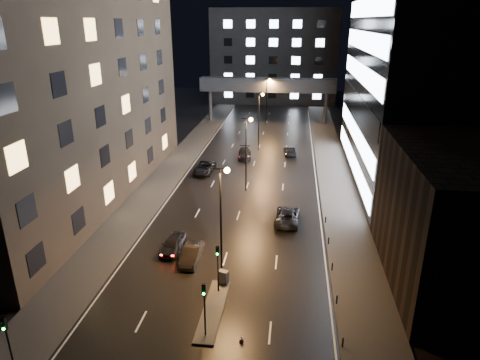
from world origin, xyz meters
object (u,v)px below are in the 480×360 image
at_px(car_toward_a, 287,216).
at_px(utility_cabinet, 223,277).
at_px(car_away_b, 192,254).
at_px(car_away_c, 204,168).
at_px(car_away_d, 245,154).
at_px(car_away_a, 173,244).
at_px(car_toward_b, 290,151).

bearing_deg(car_toward_a, utility_cabinet, 70.97).
bearing_deg(car_away_b, utility_cabinet, -42.59).
distance_m(car_away_c, car_toward_a, 20.17).
bearing_deg(car_toward_a, car_away_d, -69.23).
height_order(car_away_a, car_away_b, car_away_a).
distance_m(car_toward_a, utility_cabinet, 14.25).
xyz_separation_m(car_away_d, car_toward_a, (7.74, -23.86, 0.04)).
height_order(car_away_a, utility_cabinet, car_away_a).
bearing_deg(car_away_d, utility_cabinet, -91.43).
distance_m(car_away_b, utility_cabinet, 5.08).
xyz_separation_m(car_away_b, car_toward_a, (8.98, 9.72, 0.05)).
distance_m(car_away_a, car_toward_b, 36.53).
bearing_deg(utility_cabinet, car_toward_b, 102.19).
relative_size(car_away_c, car_toward_a, 0.98).
distance_m(car_away_a, car_away_c, 23.62).
height_order(car_away_b, car_toward_a, car_toward_a).
bearing_deg(car_away_b, car_toward_a, 48.32).
relative_size(car_away_a, car_away_b, 1.00).
bearing_deg(car_toward_b, utility_cabinet, 77.79).
bearing_deg(car_away_a, utility_cabinet, -37.52).
relative_size(car_away_b, utility_cabinet, 3.70).
relative_size(car_away_a, utility_cabinet, 3.69).
distance_m(car_toward_a, car_toward_b, 26.68).
relative_size(car_toward_b, utility_cabinet, 4.03).
bearing_deg(car_away_c, car_away_a, -82.12).
height_order(car_away_b, utility_cabinet, car_away_b).
bearing_deg(car_toward_b, car_away_c, 36.39).
bearing_deg(car_away_d, car_toward_a, -77.23).
distance_m(car_away_a, car_away_d, 32.16).
relative_size(car_away_c, car_toward_b, 1.14).
height_order(car_away_c, car_away_d, car_away_c).
bearing_deg(car_toward_b, car_away_a, 67.39).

